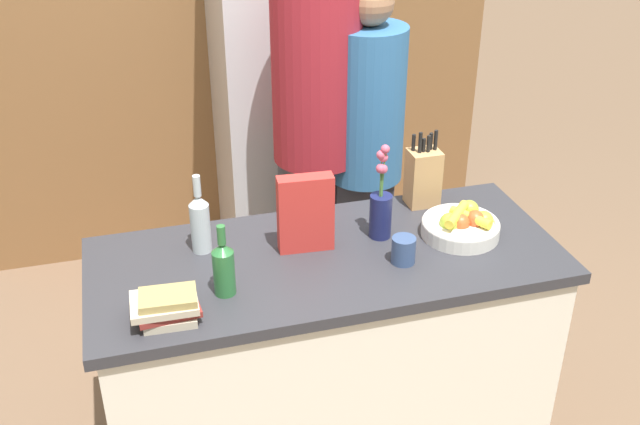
% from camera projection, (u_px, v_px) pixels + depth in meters
% --- Properties ---
extents(kitchen_island, '(1.60, 0.68, 0.90)m').
position_uv_depth(kitchen_island, '(326.00, 359.00, 2.75)').
color(kitchen_island, silver).
rests_on(kitchen_island, ground_plane).
extents(back_wall_wood, '(2.80, 0.12, 2.60)m').
position_uv_depth(back_wall_wood, '(231.00, 12.00, 3.82)').
color(back_wall_wood, brown).
rests_on(back_wall_wood, ground_plane).
extents(refrigerator, '(0.74, 0.62, 1.87)m').
position_uv_depth(refrigerator, '(293.00, 99.00, 3.75)').
color(refrigerator, '#B7B7BC').
rests_on(refrigerator, ground_plane).
extents(fruit_bowl, '(0.27, 0.27, 0.10)m').
position_uv_depth(fruit_bowl, '(462.00, 225.00, 2.63)').
color(fruit_bowl, silver).
rests_on(fruit_bowl, kitchen_island).
extents(knife_block, '(0.12, 0.10, 0.30)m').
position_uv_depth(knife_block, '(423.00, 177.00, 2.80)').
color(knife_block, tan).
rests_on(knife_block, kitchen_island).
extents(flower_vase, '(0.08, 0.08, 0.35)m').
position_uv_depth(flower_vase, '(381.00, 208.00, 2.59)').
color(flower_vase, '#191E4C').
rests_on(flower_vase, kitchen_island).
extents(cereal_box, '(0.19, 0.07, 0.27)m').
position_uv_depth(cereal_box, '(306.00, 213.00, 2.51)').
color(cereal_box, red).
rests_on(cereal_box, kitchen_island).
extents(coffee_mug, '(0.09, 0.11, 0.09)m').
position_uv_depth(coffee_mug, '(404.00, 250.00, 2.48)').
color(coffee_mug, '#334770').
rests_on(coffee_mug, kitchen_island).
extents(book_stack, '(0.20, 0.15, 0.09)m').
position_uv_depth(book_stack, '(167.00, 306.00, 2.20)').
color(book_stack, '#B7A88E').
rests_on(book_stack, kitchen_island).
extents(bottle_oil, '(0.07, 0.07, 0.28)m').
position_uv_depth(bottle_oil, '(200.00, 222.00, 2.51)').
color(bottle_oil, '#B2BCC1').
rests_on(bottle_oil, kitchen_island).
extents(bottle_vinegar, '(0.07, 0.07, 0.24)m').
position_uv_depth(bottle_vinegar, '(224.00, 267.00, 2.29)').
color(bottle_vinegar, '#286633').
rests_on(bottle_vinegar, kitchen_island).
extents(person_at_sink, '(0.38, 0.38, 1.83)m').
position_uv_depth(person_at_sink, '(317.00, 126.00, 3.20)').
color(person_at_sink, '#383842').
rests_on(person_at_sink, ground_plane).
extents(person_in_blue, '(0.32, 0.32, 1.65)m').
position_uv_depth(person_in_blue, '(366.00, 147.00, 3.24)').
color(person_in_blue, '#383842').
rests_on(person_in_blue, ground_plane).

